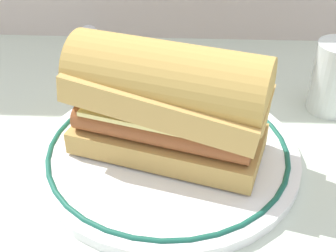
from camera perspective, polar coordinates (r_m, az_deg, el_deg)
ground_plane at (r=0.53m, az=-2.38°, el=-5.04°), size 1.50×1.50×0.00m
plate at (r=0.54m, az=0.00°, el=-3.22°), size 0.30×0.30×0.01m
sausage_sandwich at (r=0.50m, az=0.00°, el=3.19°), size 0.23×0.15×0.13m
drinking_glass at (r=0.64m, az=19.54°, el=5.09°), size 0.06×0.06×0.09m
salt_shaker at (r=0.71m, az=-9.40°, el=9.15°), size 0.03×0.03×0.07m
butter_knife at (r=0.70m, az=6.92°, el=6.16°), size 0.14×0.05×0.01m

